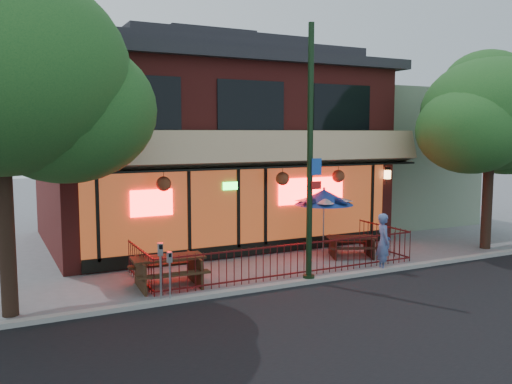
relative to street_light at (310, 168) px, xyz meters
The scene contains 15 objects.
ground 3.17m from the street_light, 90.34° to the left, with size 80.00×80.00×0.00m, color gray.
asphalt_street 6.42m from the street_light, 90.02° to the right, with size 80.00×11.00×0.00m, color black.
curb 3.09m from the street_light, 91.40° to the right, with size 80.00×0.25×0.12m, color #999993.
restaurant_building 7.58m from the street_light, 90.02° to the left, with size 12.96×9.49×8.05m.
neighbor_building 12.11m from the street_light, 42.01° to the left, with size 6.00×7.00×6.00m, color slate.
patio_fence 2.68m from the street_light, 90.15° to the left, with size 8.44×2.62×1.00m.
street_light is the anchor object (origin of this frame).
street_tree_left 7.91m from the street_light, behind, with size 5.60×5.60×8.05m.
street_tree_right 8.30m from the street_light, ahead, with size 4.80×4.80×7.02m.
picnic_table_left 4.64m from the street_light, 159.70° to the left, with size 2.00×1.59×0.82m.
picnic_table_right 4.42m from the street_light, 34.15° to the left, with size 1.94×1.74×0.68m.
patio_umbrella 3.85m from the street_light, 50.02° to the left, with size 2.00×2.00×2.28m.
pedestrian 3.49m from the street_light, ahead, with size 0.63×0.42×1.73m, color #4E639C.
parking_meter_near 4.61m from the street_light, behind, with size 0.13×0.11×1.27m.
parking_meter_far 4.72m from the street_light, behind, with size 0.16×0.14×1.49m.
Camera 1 is at (-7.88, -12.79, 4.12)m, focal length 38.00 mm.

